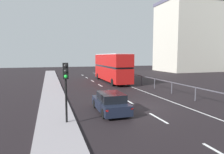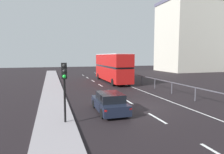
{
  "view_description": "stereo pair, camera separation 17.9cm",
  "coord_description": "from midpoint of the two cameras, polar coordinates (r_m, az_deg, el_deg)",
  "views": [
    {
      "loc": [
        -6.52,
        -13.7,
        3.92
      ],
      "look_at": [
        -0.02,
        6.53,
        1.66
      ],
      "focal_mm": 31.61,
      "sensor_mm": 36.0,
      "label": 1
    },
    {
      "loc": [
        -6.35,
        -13.76,
        3.92
      ],
      "look_at": [
        -0.02,
        6.53,
        1.66
      ],
      "focal_mm": 31.61,
      "sensor_mm": 36.0,
      "label": 2
    }
  ],
  "objects": [
    {
      "name": "ground_plane",
      "position": [
        15.68,
        7.16,
        -8.66
      ],
      "size": [
        75.04,
        120.0,
        0.1
      ],
      "primitive_type": "cube",
      "color": "black"
    },
    {
      "name": "distant_building_block",
      "position": [
        56.82,
        21.6,
        10.81
      ],
      "size": [
        16.03,
        11.37,
        18.05
      ],
      "color": "beige",
      "rests_on": "ground"
    },
    {
      "name": "hatchback_car_near",
      "position": [
        13.94,
        -0.8,
        -7.44
      ],
      "size": [
        1.9,
        4.15,
        1.39
      ],
      "rotation": [
        0.0,
        0.0,
        -0.02
      ],
      "color": "#181E2F",
      "rests_on": "ground"
    },
    {
      "name": "bridge_side_railing",
      "position": [
        25.91,
        10.13,
        -0.54
      ],
      "size": [
        0.1,
        42.0,
        1.23
      ],
      "color": "#494850",
      "rests_on": "ground"
    },
    {
      "name": "near_sidewalk_kerb",
      "position": [
        14.26,
        -16.47,
        -9.86
      ],
      "size": [
        2.22,
        80.0,
        0.14
      ],
      "primitive_type": "cube",
      "color": "gray",
      "rests_on": "ground"
    },
    {
      "name": "traffic_signal_pole",
      "position": [
        11.36,
        -13.69,
        -0.28
      ],
      "size": [
        0.3,
        0.42,
        3.41
      ],
      "color": "black",
      "rests_on": "near_sidewalk_kerb"
    },
    {
      "name": "double_decker_bus_red",
      "position": [
        29.85,
        -0.3,
        2.92
      ],
      "size": [
        2.52,
        11.28,
        4.26
      ],
      "rotation": [
        0.0,
        0.0,
        -0.0
      ],
      "color": "#B41514",
      "rests_on": "ground"
    },
    {
      "name": "lane_paint_markings",
      "position": [
        23.92,
        3.66,
        -3.38
      ],
      "size": [
        3.62,
        46.0,
        0.01
      ],
      "color": "silver",
      "rests_on": "ground"
    }
  ]
}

